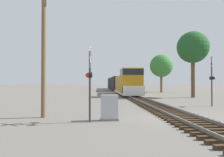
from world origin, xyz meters
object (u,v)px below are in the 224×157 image
Objects in this scene: crossing_signal_far at (212,78)px; utility_pole at (44,49)px; tree_far_right at (193,48)px; crossing_signal_near at (89,79)px; tree_mid_background at (161,66)px; relay_cabinet at (109,108)px; freight_train at (118,84)px.

utility_pole reaches higher than crossing_signal_far.
crossing_signal_near is at bearing -127.13° from tree_far_right.
relay_cabinet is at bearing -110.88° from tree_mid_background.
crossing_signal_far is 13.01m from tree_far_right.
tree_mid_background is at bearing 62.64° from utility_pole.
tree_far_right reaches higher than relay_cabinet.
tree_mid_background is (0.12, 16.46, -1.41)m from tree_far_right.
crossing_signal_far reaches higher than crossing_signal_near.
crossing_signal_far is 0.49× the size of tree_far_right.
freight_train is at bearing 84.14° from relay_cabinet.
crossing_signal_far reaches higher than relay_cabinet.
freight_train is 36.60m from crossing_signal_far.
freight_train is at bearing 137.73° from tree_mid_background.
freight_train is 12.66m from tree_mid_background.
tree_mid_background is (17.38, 33.60, 1.61)m from utility_pole.
freight_train is 12.55× the size of crossing_signal_near.
crossing_signal_near is 2.09m from relay_cabinet.
crossing_signal_near is 0.42× the size of tree_far_right.
utility_pole is at bearing 162.40° from relay_cabinet.
crossing_signal_far is at bearing 34.72° from relay_cabinet.
crossing_signal_near reaches higher than relay_cabinet.
tree_far_right is at bearing -90.43° from tree_mid_background.
crossing_signal_near is 13.13m from crossing_signal_far.
utility_pole is 0.98× the size of tree_mid_background.
freight_train is 34.99× the size of relay_cabinet.
freight_train is 5.33× the size of tree_far_right.
relay_cabinet is at bearing -95.86° from freight_train.
tree_far_right is at bearing 54.41° from relay_cabinet.
tree_mid_background is (3.51, 28.10, 3.31)m from crossing_signal_far.
tree_far_right reaches higher than crossing_signal_far.
crossing_signal_far is 3.21× the size of relay_cabinet.
crossing_signal_near is at bearing -31.22° from utility_pole.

